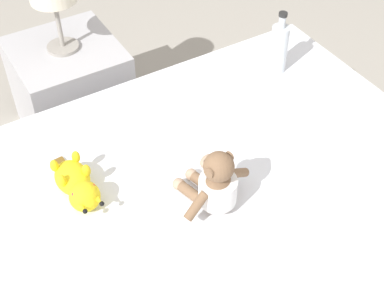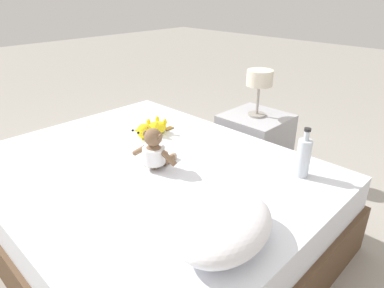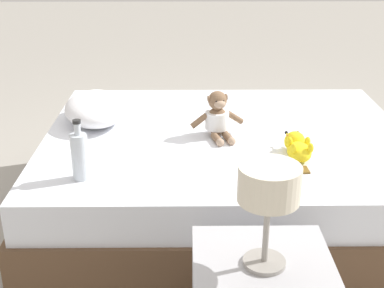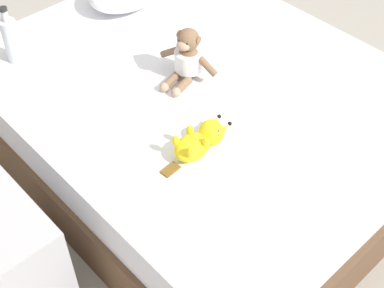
{
  "view_description": "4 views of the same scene",
  "coord_description": "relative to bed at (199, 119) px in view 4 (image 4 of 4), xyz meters",
  "views": [
    {
      "loc": [
        0.92,
        -0.6,
        1.86
      ],
      "look_at": [
        -0.24,
        0.09,
        0.55
      ],
      "focal_mm": 51.67,
      "sensor_mm": 36.0,
      "label": 1
    },
    {
      "loc": [
        1.01,
        1.35,
        1.38
      ],
      "look_at": [
        -0.23,
        0.12,
        0.57
      ],
      "focal_mm": 31.98,
      "sensor_mm": 36.0,
      "label": 2
    },
    {
      "loc": [
        -2.53,
        0.21,
        1.5
      ],
      "look_at": [
        -0.25,
        0.18,
        0.52
      ],
      "focal_mm": 49.21,
      "sensor_mm": 36.0,
      "label": 3
    },
    {
      "loc": [
        -1.29,
        -1.34,
        1.97
      ],
      "look_at": [
        -0.33,
        -0.31,
        0.53
      ],
      "focal_mm": 51.11,
      "sensor_mm": 36.0,
      "label": 4
    }
  ],
  "objects": [
    {
      "name": "plush_yellow_creature",
      "position": [
        -0.29,
        -0.31,
        0.29
      ],
      "size": [
        0.33,
        0.11,
        0.1
      ],
      "color": "yellow",
      "rests_on": "bed"
    },
    {
      "name": "bed",
      "position": [
        0.0,
        0.0,
        0.0
      ],
      "size": [
        1.55,
        1.93,
        0.47
      ],
      "color": "brown",
      "rests_on": "ground_plane"
    },
    {
      "name": "plush_monkey",
      "position": [
        -0.03,
        0.05,
        0.34
      ],
      "size": [
        0.24,
        0.28,
        0.24
      ],
      "color": "brown",
      "rests_on": "bed"
    },
    {
      "name": "ground_plane",
      "position": [
        0.0,
        0.0,
        -0.23
      ],
      "size": [
        16.0,
        16.0,
        0.0
      ],
      "primitive_type": "plane",
      "color": "#9E998E"
    },
    {
      "name": "glass_bottle",
      "position": [
        -0.51,
        0.66,
        0.35
      ],
      "size": [
        0.07,
        0.07,
        0.27
      ],
      "color": "silver",
      "rests_on": "bed"
    }
  ]
}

